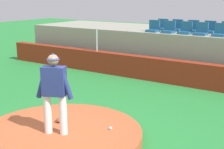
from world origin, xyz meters
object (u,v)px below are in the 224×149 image
stadium_chair_3 (201,31)px  stadium_chair_7 (193,28)px  stadium_chair_6 (177,27)px  pitcher (54,88)px  baseball (111,128)px  fielding_glove (62,120)px  stadium_chair_1 (169,29)px  stadium_chair_2 (185,30)px  stadium_chair_0 (153,28)px  stadium_chair_4 (220,32)px  stadium_chair_8 (209,29)px  stadium_chair_5 (162,27)px

stadium_chair_3 → stadium_chair_7: size_ratio=1.00×
stadium_chair_6 → pitcher: bearing=95.1°
baseball → stadium_chair_6: (-1.67, 7.67, 1.64)m
stadium_chair_3 → stadium_chair_7: (-0.69, 0.92, 0.00)m
fielding_glove → stadium_chair_1: bearing=44.7°
stadium_chair_2 → stadium_chair_6: same height
pitcher → stadium_chair_0: 7.77m
baseball → stadium_chair_3: stadium_chair_3 is taller
stadium_chair_0 → stadium_chair_7: 1.68m
stadium_chair_4 → stadium_chair_3: bearing=1.7°
baseball → stadium_chair_3: (-0.26, 6.75, 1.64)m
stadium_chair_8 → baseball: bearing=91.7°
stadium_chair_5 → stadium_chair_6: bearing=-179.0°
stadium_chair_1 → stadium_chair_5: 1.17m
stadium_chair_5 → stadium_chair_3: bearing=156.8°
pitcher → stadium_chair_5: size_ratio=3.70×
stadium_chair_3 → stadium_chair_6: same height
stadium_chair_5 → stadium_chair_8: size_ratio=1.00×
stadium_chair_7 → stadium_chair_4: bearing=147.7°
pitcher → fielding_glove: bearing=98.7°
stadium_chair_6 → stadium_chair_0: bearing=52.8°
baseball → stadium_chair_4: bearing=86.1°
stadium_chair_2 → stadium_chair_5: 1.68m
stadium_chair_2 → stadium_chair_8: bearing=-128.3°
stadium_chair_6 → stadium_chair_2: bearing=130.4°
stadium_chair_2 → stadium_chair_6: bearing=-49.6°
baseball → stadium_chair_4: size_ratio=0.15×
stadium_chair_0 → stadium_chair_6: (0.69, 0.91, 0.00)m
baseball → stadium_chair_5: size_ratio=0.15×
stadium_chair_3 → stadium_chair_7: same height
baseball → stadium_chair_8: (-0.23, 7.68, 1.64)m
stadium_chair_6 → stadium_chair_4: bearing=157.3°
pitcher → stadium_chair_1: bearing=72.2°
fielding_glove → stadium_chair_0: (-1.09, 7.05, 1.62)m
baseball → stadium_chair_2: bearing=97.8°
stadium_chair_2 → stadium_chair_5: (-1.44, 0.86, 0.00)m
stadium_chair_6 → stadium_chair_8: size_ratio=1.00×
stadium_chair_3 → stadium_chair_2: bearing=-3.4°
stadium_chair_4 → stadium_chair_0: bearing=0.3°
stadium_chair_4 → stadium_chair_7: 1.67m
baseball → fielding_glove: fielding_glove is taller
stadium_chair_6 → stadium_chair_7: same height
stadium_chair_0 → baseball: bearing=109.3°
stadium_chair_0 → stadium_chair_6: same height
fielding_glove → stadium_chair_3: 7.30m
stadium_chair_0 → stadium_chair_2: (1.44, 0.03, 0.00)m
baseball → stadium_chair_8: size_ratio=0.15×
stadium_chair_0 → stadium_chair_2: bearing=-178.6°
pitcher → stadium_chair_7: 8.54m
baseball → stadium_chair_0: stadium_chair_0 is taller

